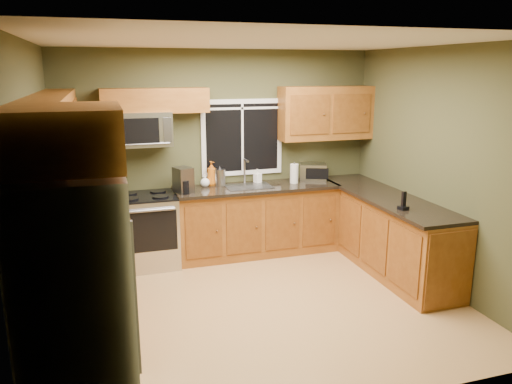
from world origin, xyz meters
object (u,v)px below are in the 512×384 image
paper_towel_roll (294,174)px  soap_bottle_c (205,181)px  range (146,230)px  refrigerator (78,301)px  microwave (140,129)px  coffee_maker (183,181)px  soap_bottle_b (258,176)px  toaster_oven (313,172)px  soap_bottle_a (212,173)px  kettle (220,176)px  cordless_phone (403,204)px

paper_towel_roll → soap_bottle_c: paper_towel_roll is taller
range → soap_bottle_c: bearing=12.7°
refrigerator → range: refrigerator is taller
microwave → coffee_maker: microwave is taller
paper_towel_roll → soap_bottle_b: 0.50m
microwave → toaster_oven: microwave is taller
soap_bottle_c → paper_towel_roll: bearing=-7.0°
range → soap_bottle_a: 1.12m
range → soap_bottle_c: size_ratio=5.94×
kettle → paper_towel_roll: (1.00, -0.15, 0.01)m
refrigerator → soap_bottle_c: bearing=63.2°
kettle → refrigerator: bearing=-119.8°
coffee_maker → soap_bottle_c: size_ratio=2.01×
microwave → kettle: (1.00, 0.04, -0.67)m
range → soap_bottle_a: soap_bottle_a is taller
kettle → soap_bottle_b: bearing=1.6°
paper_towel_roll → microwave: bearing=177.0°
soap_bottle_b → cordless_phone: size_ratio=0.91×
soap_bottle_a → soap_bottle_b: 0.63m
refrigerator → toaster_oven: (3.02, 2.92, 0.15)m
toaster_oven → soap_bottle_c: 1.53m
toaster_oven → soap_bottle_a: 1.43m
refrigerator → microwave: size_ratio=2.37×
toaster_oven → soap_bottle_a: bearing=176.9°
microwave → soap_bottle_a: bearing=5.6°
refrigerator → cordless_phone: bearing=19.8°
toaster_oven → soap_bottle_b: toaster_oven is taller
toaster_oven → refrigerator: bearing=-136.0°
toaster_oven → soap_bottle_b: size_ratio=2.32×
toaster_oven → paper_towel_roll: 0.35m
toaster_oven → coffee_maker: size_ratio=1.38×
soap_bottle_a → soap_bottle_c: (-0.10, -0.04, -0.08)m
refrigerator → kettle: refrigerator is taller
soap_bottle_c → cordless_phone: size_ratio=0.76×
coffee_maker → soap_bottle_a: (0.42, 0.28, 0.01)m
microwave → soap_bottle_b: microwave is taller
microwave → soap_bottle_b: (1.53, 0.06, -0.70)m
kettle → cordless_phone: 2.41m
toaster_oven → cordless_phone: (0.33, -1.71, -0.05)m
refrigerator → cordless_phone: 3.56m
paper_towel_roll → cordless_phone: (0.66, -1.60, -0.07)m
kettle → microwave: bearing=-177.5°
soap_bottle_b → coffee_maker: bearing=-166.5°
soap_bottle_a → soap_bottle_b: size_ratio=1.72×
kettle → cordless_phone: kettle is taller
coffee_maker → soap_bottle_a: size_ratio=0.98×
paper_towel_roll → soap_bottle_a: soap_bottle_a is taller
coffee_maker → soap_bottle_c: bearing=36.5°
soap_bottle_b → cordless_phone: cordless_phone is taller
kettle → cordless_phone: (1.66, -1.74, -0.06)m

